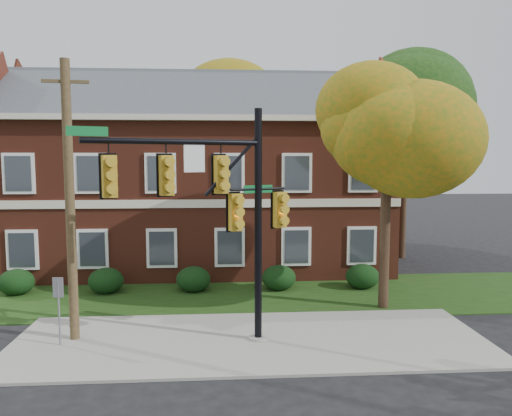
{
  "coord_description": "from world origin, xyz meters",
  "views": [
    {
      "loc": [
        -0.84,
        -13.31,
        5.45
      ],
      "look_at": [
        0.3,
        3.0,
        3.8
      ],
      "focal_mm": 35.0,
      "sensor_mm": 36.0,
      "label": 1
    }
  ],
  "objects": [
    {
      "name": "utility_pole",
      "position": [
        -5.23,
        1.43,
        4.18
      ],
      "size": [
        1.28,
        0.31,
        8.24
      ],
      "rotation": [
        0.0,
        0.0,
        0.15
      ],
      "color": "#43331F",
      "rests_on": "ground"
    },
    {
      "name": "traffic_signal",
      "position": [
        -0.9,
        0.49,
        4.25
      ],
      "size": [
        5.64,
        2.71,
        6.85
      ],
      "rotation": [
        0.0,
        0.0,
        0.43
      ],
      "color": "gray",
      "rests_on": "ground"
    },
    {
      "name": "apartment_building",
      "position": [
        -2.0,
        11.95,
        4.99
      ],
      "size": [
        18.8,
        8.8,
        9.74
      ],
      "color": "maroon",
      "rests_on": "ground"
    },
    {
      "name": "grass_strip",
      "position": [
        0.0,
        6.0,
        0.02
      ],
      "size": [
        30.0,
        6.0,
        0.04
      ],
      "primitive_type": "cube",
      "color": "#193811",
      "rests_on": "ground"
    },
    {
      "name": "hedge_far_left",
      "position": [
        -9.0,
        6.7,
        0.53
      ],
      "size": [
        1.4,
        1.26,
        1.05
      ],
      "primitive_type": "ellipsoid",
      "color": "black",
      "rests_on": "ground"
    },
    {
      "name": "tree_near_right",
      "position": [
        5.22,
        3.87,
        6.67
      ],
      "size": [
        4.5,
        4.25,
        8.58
      ],
      "color": "black",
      "rests_on": "ground"
    },
    {
      "name": "sign_post",
      "position": [
        -5.5,
        0.93,
        1.4
      ],
      "size": [
        0.3,
        0.06,
        2.06
      ],
      "rotation": [
        0.0,
        0.0,
        -0.08
      ],
      "color": "slate",
      "rests_on": "ground"
    },
    {
      "name": "hedge_left",
      "position": [
        -5.5,
        6.7,
        0.53
      ],
      "size": [
        1.4,
        1.26,
        1.05
      ],
      "primitive_type": "ellipsoid",
      "color": "black",
      "rests_on": "ground"
    },
    {
      "name": "tree_right_rear",
      "position": [
        9.31,
        12.81,
        8.12
      ],
      "size": [
        6.3,
        5.95,
        10.62
      ],
      "color": "black",
      "rests_on": "ground"
    },
    {
      "name": "hedge_center",
      "position": [
        -2.0,
        6.7,
        0.53
      ],
      "size": [
        1.4,
        1.26,
        1.05
      ],
      "primitive_type": "ellipsoid",
      "color": "black",
      "rests_on": "ground"
    },
    {
      "name": "tree_far_rear",
      "position": [
        -0.66,
        19.79,
        8.84
      ],
      "size": [
        6.84,
        6.46,
        11.52
      ],
      "color": "black",
      "rests_on": "ground"
    },
    {
      "name": "sidewalk",
      "position": [
        0.0,
        1.0,
        0.04
      ],
      "size": [
        14.0,
        5.0,
        0.08
      ],
      "primitive_type": "cube",
      "color": "gray",
      "rests_on": "ground"
    },
    {
      "name": "hedge_right",
      "position": [
        1.5,
        6.7,
        0.53
      ],
      "size": [
        1.4,
        1.26,
        1.05
      ],
      "primitive_type": "ellipsoid",
      "color": "black",
      "rests_on": "ground"
    },
    {
      "name": "ground",
      "position": [
        0.0,
        0.0,
        0.0
      ],
      "size": [
        120.0,
        120.0,
        0.0
      ],
      "primitive_type": "plane",
      "color": "black",
      "rests_on": "ground"
    },
    {
      "name": "hedge_far_right",
      "position": [
        5.0,
        6.7,
        0.53
      ],
      "size": [
        1.4,
        1.26,
        1.05
      ],
      "primitive_type": "ellipsoid",
      "color": "black",
      "rests_on": "ground"
    }
  ]
}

